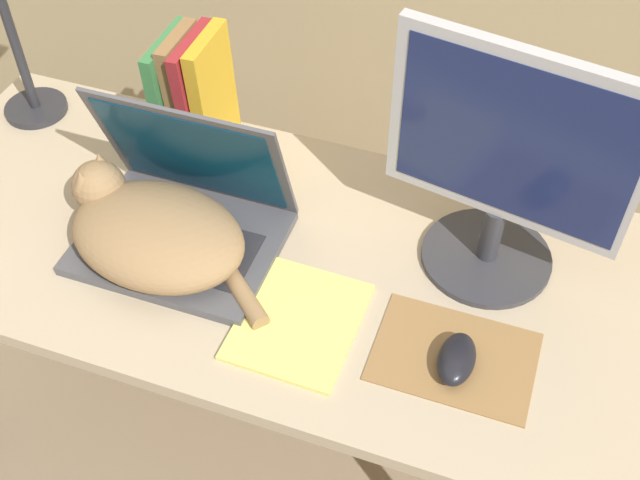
{
  "coord_description": "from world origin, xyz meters",
  "views": [
    {
      "loc": [
        0.44,
        -0.55,
        1.8
      ],
      "look_at": [
        0.14,
        0.29,
        0.83
      ],
      "focal_mm": 45.0,
      "sensor_mm": 36.0,
      "label": 1
    }
  ],
  "objects_px": {
    "computer_mouse": "(456,359)",
    "book_row": "(194,95)",
    "external_monitor": "(507,165)",
    "notepad": "(298,321)",
    "laptop": "(184,216)",
    "cat": "(153,231)"
  },
  "relations": [
    {
      "from": "cat",
      "to": "external_monitor",
      "type": "bearing_deg",
      "value": 17.91
    },
    {
      "from": "laptop",
      "to": "computer_mouse",
      "type": "distance_m",
      "value": 0.54
    },
    {
      "from": "laptop",
      "to": "external_monitor",
      "type": "relative_size",
      "value": 0.8
    },
    {
      "from": "laptop",
      "to": "notepad",
      "type": "xyz_separation_m",
      "value": [
        0.26,
        -0.12,
        -0.05
      ]
    },
    {
      "from": "laptop",
      "to": "cat",
      "type": "bearing_deg",
      "value": -120.29
    },
    {
      "from": "laptop",
      "to": "book_row",
      "type": "xyz_separation_m",
      "value": [
        -0.09,
        0.24,
        0.07
      ]
    },
    {
      "from": "external_monitor",
      "to": "computer_mouse",
      "type": "xyz_separation_m",
      "value": [
        -0.0,
        -0.24,
        -0.2
      ]
    },
    {
      "from": "cat",
      "to": "external_monitor",
      "type": "distance_m",
      "value": 0.61
    },
    {
      "from": "external_monitor",
      "to": "computer_mouse",
      "type": "bearing_deg",
      "value": -90.1
    },
    {
      "from": "notepad",
      "to": "computer_mouse",
      "type": "bearing_deg",
      "value": 0.23
    },
    {
      "from": "computer_mouse",
      "to": "book_row",
      "type": "bearing_deg",
      "value": 149.77
    },
    {
      "from": "laptop",
      "to": "cat",
      "type": "distance_m",
      "value": 0.07
    },
    {
      "from": "laptop",
      "to": "notepad",
      "type": "relative_size",
      "value": 1.5
    },
    {
      "from": "external_monitor",
      "to": "computer_mouse",
      "type": "height_order",
      "value": "external_monitor"
    },
    {
      "from": "cat",
      "to": "book_row",
      "type": "xyz_separation_m",
      "value": [
        -0.05,
        0.29,
        0.07
      ]
    },
    {
      "from": "computer_mouse",
      "to": "notepad",
      "type": "distance_m",
      "value": 0.26
    },
    {
      "from": "notepad",
      "to": "laptop",
      "type": "bearing_deg",
      "value": 155.62
    },
    {
      "from": "book_row",
      "to": "notepad",
      "type": "distance_m",
      "value": 0.51
    },
    {
      "from": "external_monitor",
      "to": "notepad",
      "type": "bearing_deg",
      "value": -137.59
    },
    {
      "from": "computer_mouse",
      "to": "laptop",
      "type": "bearing_deg",
      "value": 167.45
    },
    {
      "from": "laptop",
      "to": "notepad",
      "type": "bearing_deg",
      "value": -24.38
    },
    {
      "from": "external_monitor",
      "to": "cat",
      "type": "bearing_deg",
      "value": -162.09
    }
  ]
}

